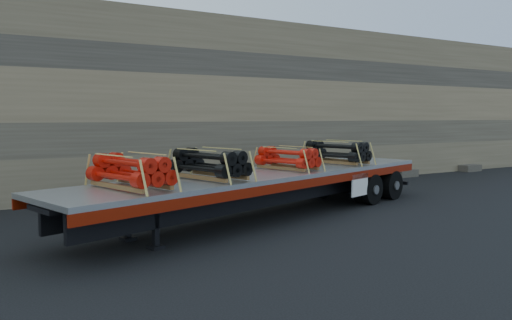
{
  "coord_description": "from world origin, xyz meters",
  "views": [
    {
      "loc": [
        -6.96,
        -12.81,
        3.0
      ],
      "look_at": [
        0.85,
        0.45,
        1.66
      ],
      "focal_mm": 35.0,
      "sensor_mm": 36.0,
      "label": 1
    }
  ],
  "objects_px": {
    "bundle_front": "(131,172)",
    "bundle_rear": "(337,153)",
    "bundle_midrear": "(287,159)",
    "bundle_midfront": "(209,165)",
    "trailer": "(266,195)"
  },
  "relations": [
    {
      "from": "trailer",
      "to": "bundle_midfront",
      "type": "distance_m",
      "value": 2.49
    },
    {
      "from": "bundle_front",
      "to": "bundle_midrear",
      "type": "distance_m",
      "value": 5.61
    },
    {
      "from": "bundle_midrear",
      "to": "bundle_midfront",
      "type": "bearing_deg",
      "value": -180.0
    },
    {
      "from": "trailer",
      "to": "bundle_front",
      "type": "height_order",
      "value": "bundle_front"
    },
    {
      "from": "bundle_midfront",
      "to": "bundle_midrear",
      "type": "relative_size",
      "value": 1.13
    },
    {
      "from": "trailer",
      "to": "bundle_midrear",
      "type": "height_order",
      "value": "bundle_midrear"
    },
    {
      "from": "bundle_front",
      "to": "bundle_midfront",
      "type": "xyz_separation_m",
      "value": [
        2.28,
        0.66,
        0.0
      ]
    },
    {
      "from": "bundle_midfront",
      "to": "bundle_rear",
      "type": "distance_m",
      "value": 5.93
    },
    {
      "from": "bundle_front",
      "to": "bundle_rear",
      "type": "bearing_deg",
      "value": 0.0
    },
    {
      "from": "trailer",
      "to": "bundle_rear",
      "type": "xyz_separation_m",
      "value": [
        3.53,
        1.03,
        1.06
      ]
    },
    {
      "from": "bundle_front",
      "to": "trailer",
      "type": "bearing_deg",
      "value": -0.0
    },
    {
      "from": "bundle_front",
      "to": "bundle_midrear",
      "type": "bearing_deg",
      "value": -0.0
    },
    {
      "from": "trailer",
      "to": "bundle_midfront",
      "type": "height_order",
      "value": "bundle_midfront"
    },
    {
      "from": "trailer",
      "to": "bundle_front",
      "type": "xyz_separation_m",
      "value": [
        -4.45,
        -1.29,
        1.06
      ]
    },
    {
      "from": "bundle_front",
      "to": "bundle_midfront",
      "type": "distance_m",
      "value": 2.38
    }
  ]
}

